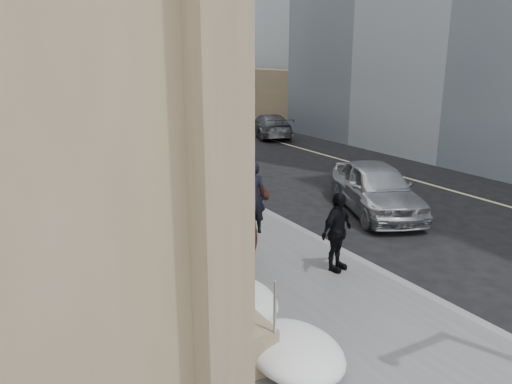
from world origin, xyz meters
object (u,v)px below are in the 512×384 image
Objects in this scene: car_silver at (376,188)px; car_grey at (269,126)px; mounted_horse_left at (251,230)px; mounted_horse_right at (216,198)px; pedestrian at (337,232)px.

car_grey is at bearing 93.73° from car_silver.
mounted_horse_left is at bearing 74.03° from car_grey.
mounted_horse_right is 0.54× the size of car_silver.
mounted_horse_left is 1.04× the size of mounted_horse_right.
car_silver reaches higher than car_grey.
pedestrian reaches higher than car_grey.
car_grey is (5.09, 15.34, -0.13)m from car_silver.
mounted_horse_right is at bearing -160.34° from car_silver.
mounted_horse_right is at bearing 70.56° from car_grey.
pedestrian is (1.94, -0.74, -0.17)m from mounted_horse_left.
car_grey is (9.34, 18.57, -0.36)m from pedestrian.
pedestrian reaches higher than car_silver.
car_silver is at bearing 87.99° from car_grey.
car_silver is 1.00× the size of car_grey.
mounted_horse_right is at bearing -75.41° from mounted_horse_left.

